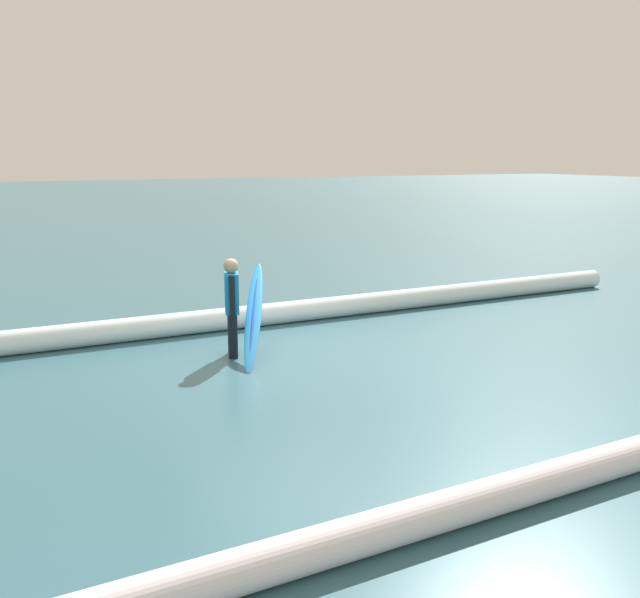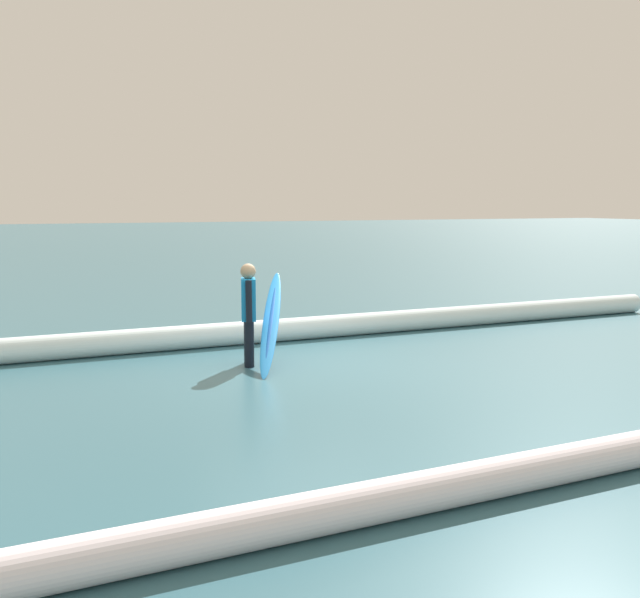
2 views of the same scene
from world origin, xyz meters
TOP-DOWN VIEW (x-y plane):
  - ground_plane at (0.00, 0.00)m, footprint 155.35×155.35m
  - surfer at (0.75, -0.23)m, footprint 0.29×0.56m
  - surfboard at (0.44, -0.14)m, footprint 1.09×1.87m
  - wave_crest_foreground at (2.75, -1.77)m, footprint 22.56×0.85m
  - wave_crest_midground at (0.74, 5.34)m, footprint 20.65×1.22m

SIDE VIEW (x-z plane):
  - ground_plane at x=0.00m, z-range 0.00..0.00m
  - wave_crest_midground at x=0.74m, z-range 0.00..0.32m
  - wave_crest_foreground at x=2.75m, z-range 0.00..0.38m
  - surfboard at x=0.44m, z-range -0.02..1.27m
  - surfer at x=0.75m, z-range 0.08..1.56m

